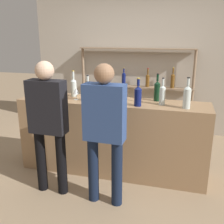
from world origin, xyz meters
The scene contains 14 objects.
ground_plane centered at (0.00, 0.00, 0.00)m, with size 16.00×16.00×0.00m, color #9E8466.
bar_counter centered at (0.00, 0.00, 0.51)m, with size 2.50×0.53×1.01m, color #997551.
back_wall centered at (0.00, 1.86, 1.40)m, with size 4.10×0.12×2.80m, color #B2A899.
back_shelf centered at (0.01, 1.68, 1.08)m, with size 2.16×0.18×1.60m.
counter_bottle_0 centered at (0.64, -0.03, 1.15)m, with size 0.07×0.07×0.34m.
counter_bottle_1 centered at (-0.30, -0.09, 1.14)m, with size 0.08×0.08×0.34m.
counter_bottle_2 centered at (-0.58, 0.11, 1.15)m, with size 0.08×0.08×0.36m.
counter_bottle_3 centered at (0.56, 0.16, 1.15)m, with size 0.08×0.08×0.36m.
counter_bottle_4 centered at (0.93, -0.11, 1.16)m, with size 0.09×0.09×0.37m.
counter_bottle_5 centered at (0.37, -0.16, 1.15)m, with size 0.09×0.09×0.34m.
wine_glass centered at (-0.47, -0.06, 1.13)m, with size 0.08×0.08×0.16m.
ice_bucket centered at (-0.74, -0.07, 1.13)m, with size 0.23×0.23×0.23m.
customer_center centered at (0.11, -0.71, 0.92)m, with size 0.44×0.21×1.58m.
customer_left centered at (-0.57, -0.66, 0.93)m, with size 0.43×0.21×1.58m.
Camera 1 is at (0.88, -3.19, 1.86)m, focal length 42.00 mm.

